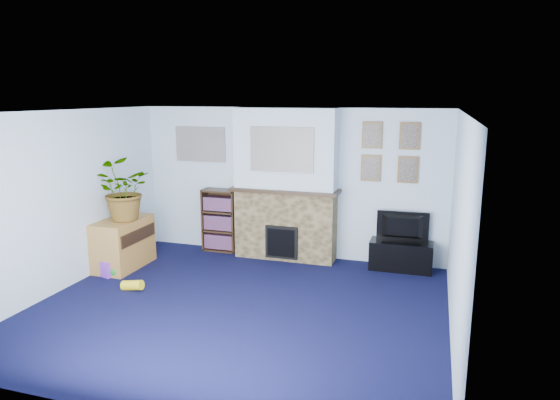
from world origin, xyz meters
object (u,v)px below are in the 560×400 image
(tv_stand, at_px, (401,255))
(bookshelf, at_px, (220,222))
(television, at_px, (402,227))
(sideboard, at_px, (123,245))

(tv_stand, bearing_deg, bookshelf, 178.53)
(tv_stand, relative_size, television, 1.20)
(television, xyz_separation_m, bookshelf, (-2.99, 0.06, -0.16))
(tv_stand, relative_size, bookshelf, 0.88)
(bookshelf, bearing_deg, television, -1.08)
(tv_stand, bearing_deg, television, 90.00)
(sideboard, bearing_deg, bookshelf, 48.44)
(television, height_order, bookshelf, bookshelf)
(television, relative_size, bookshelf, 0.73)
(television, bearing_deg, sideboard, 13.80)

